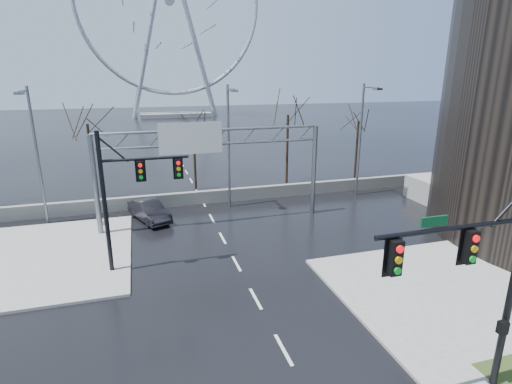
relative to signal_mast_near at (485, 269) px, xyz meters
name	(u,v)px	position (x,y,z in m)	size (l,w,h in m)	color
ground	(283,350)	(-5.14, 4.04, -4.87)	(260.00, 260.00, 0.00)	black
sidewalk_right_ext	(450,288)	(4.86, 6.04, -4.80)	(12.00, 10.00, 0.15)	gray
sidewalk_far	(45,257)	(-16.14, 16.04, -4.80)	(10.00, 12.00, 0.15)	gray
barrier_wall	(203,197)	(-5.14, 24.04, -4.32)	(52.00, 0.50, 1.10)	slate
signal_mast_near	(485,269)	(0.00, 0.00, 0.00)	(5.52, 0.41, 8.00)	black
signal_mast_far	(125,189)	(-11.01, 13.00, -0.04)	(4.72, 0.41, 8.00)	black
sign_gantry	(207,156)	(-5.52, 19.00, 0.31)	(16.36, 0.40, 7.60)	slate
streetlight_left	(35,146)	(-17.14, 22.20, 1.01)	(0.50, 2.55, 10.00)	slate
streetlight_mid	(229,138)	(-3.14, 22.20, 1.01)	(0.50, 2.55, 10.00)	slate
streetlight_right	(363,132)	(8.86, 22.20, 1.01)	(0.50, 2.55, 10.00)	slate
tree_left	(88,133)	(-14.14, 27.54, 1.10)	(3.75, 3.75, 7.50)	black
tree_center	(194,136)	(-5.14, 28.54, 0.30)	(3.25, 3.25, 6.50)	black
tree_right	(288,123)	(3.86, 27.54, 1.34)	(3.90, 3.90, 7.80)	black
tree_far_right	(358,128)	(11.86, 28.04, 0.54)	(3.40, 3.40, 6.80)	black
ferris_wheel	(170,9)	(-0.14, 99.04, 21.26)	(45.00, 6.00, 50.91)	gray
car	(149,211)	(-9.76, 21.04, -4.10)	(1.64, 4.69, 1.55)	black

